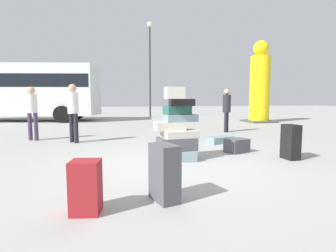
{
  "coord_description": "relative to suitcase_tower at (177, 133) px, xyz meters",
  "views": [
    {
      "loc": [
        -1.29,
        -4.82,
        1.25
      ],
      "look_at": [
        0.12,
        1.04,
        0.64
      ],
      "focal_mm": 28.27,
      "sensor_mm": 36.0,
      "label": 1
    }
  ],
  "objects": [
    {
      "name": "yellow_dummy_statue",
      "position": [
        6.77,
        7.67,
        1.38
      ],
      "size": [
        1.49,
        1.49,
        4.36
      ],
      "color": "yellow",
      "rests_on": "ground"
    },
    {
      "name": "person_passerby_in_red",
      "position": [
        -3.56,
        3.52,
        0.41
      ],
      "size": [
        0.31,
        0.3,
        1.62
      ],
      "rotation": [
        0.0,
        0.0,
        -0.51
      ],
      "color": "#3F334C",
      "rests_on": "ground"
    },
    {
      "name": "suitcase_maroon_left_side",
      "position": [
        -1.65,
        -2.26,
        -0.27
      ],
      "size": [
        0.36,
        0.34,
        0.59
      ],
      "primitive_type": "cube",
      "rotation": [
        0.0,
        0.0,
        -0.19
      ],
      "color": "maroon",
      "rests_on": "ground"
    },
    {
      "name": "suitcase_charcoal_white_trunk",
      "position": [
        1.58,
        0.39,
        -0.4
      ],
      "size": [
        0.61,
        0.52,
        0.32
      ],
      "primitive_type": "cube",
      "rotation": [
        0.0,
        0.0,
        0.34
      ],
      "color": "#4C4C51",
      "rests_on": "ground"
    },
    {
      "name": "suitcase_black_behind_tower",
      "position": [
        2.32,
        -0.51,
        -0.2
      ],
      "size": [
        0.24,
        0.36,
        0.72
      ],
      "primitive_type": "cube",
      "rotation": [
        0.0,
        0.0,
        0.0
      ],
      "color": "black",
      "rests_on": "ground"
    },
    {
      "name": "suitcase_charcoal_right_side",
      "position": [
        -0.74,
        -2.11,
        -0.21
      ],
      "size": [
        0.34,
        0.47,
        0.7
      ],
      "primitive_type": "cube",
      "rotation": [
        0.0,
        0.0,
        0.25
      ],
      "color": "#4C4C51",
      "rests_on": "ground"
    },
    {
      "name": "lamp_post",
      "position": [
        1.75,
        13.43,
        3.68
      ],
      "size": [
        0.36,
        0.36,
        6.57
      ],
      "color": "#333338",
      "rests_on": "ground"
    },
    {
      "name": "ground_plane",
      "position": [
        -0.14,
        -0.38,
        -0.56
      ],
      "size": [
        80.0,
        80.0,
        0.0
      ],
      "primitive_type": "plane",
      "color": "#9E9E99"
    },
    {
      "name": "suitcase_slate_upright_blue",
      "position": [
        1.75,
        1.71,
        -0.47
      ],
      "size": [
        0.84,
        0.6,
        0.18
      ],
      "primitive_type": "cube",
      "rotation": [
        0.0,
        0.0,
        0.31
      ],
      "color": "gray",
      "rests_on": "ground"
    },
    {
      "name": "person_bearded_onlooker",
      "position": [
        -2.3,
        2.77,
        0.44
      ],
      "size": [
        0.3,
        0.3,
        1.67
      ],
      "rotation": [
        0.0,
        0.0,
        -0.87
      ],
      "color": "black",
      "rests_on": "ground"
    },
    {
      "name": "suitcase_tower",
      "position": [
        0.0,
        0.0,
        0.0
      ],
      "size": [
        0.9,
        0.73,
        1.48
      ],
      "color": "gray",
      "rests_on": "ground"
    },
    {
      "name": "parked_bus",
      "position": [
        -6.13,
        11.53,
        1.27
      ],
      "size": [
        9.02,
        4.23,
        3.15
      ],
      "rotation": [
        0.0,
        0.0,
        -0.21
      ],
      "color": "silver",
      "rests_on": "ground"
    },
    {
      "name": "person_tourist_with_camera",
      "position": [
        3.08,
        4.04,
        0.41
      ],
      "size": [
        0.3,
        0.3,
        1.64
      ],
      "rotation": [
        0.0,
        0.0,
        -2.24
      ],
      "color": "black",
      "rests_on": "ground"
    }
  ]
}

